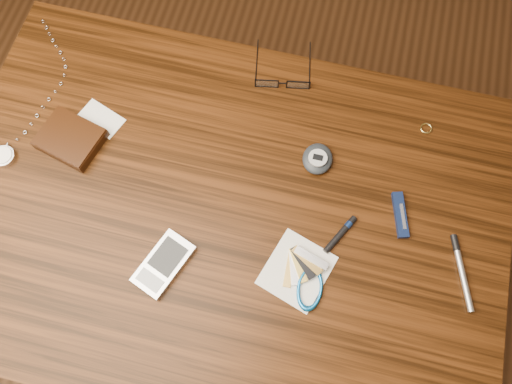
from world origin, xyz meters
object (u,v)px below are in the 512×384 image
at_px(wallet_and_card, 71,138).
at_px(silver_pen, 461,266).
at_px(pedometer, 317,159).
at_px(pocket_knife, 400,215).
at_px(desk, 225,227).
at_px(notepad_keys, 304,278).
at_px(eyeglasses, 283,82).
at_px(pda_phone, 164,264).
at_px(pocket_watch, 7,150).

height_order(wallet_and_card, silver_pen, wallet_and_card).
xyz_separation_m(pedometer, pocket_knife, (0.16, -0.07, -0.01)).
relative_size(desk, wallet_and_card, 6.62).
bearing_deg(notepad_keys, desk, 153.31).
bearing_deg(wallet_and_card, pocket_knife, 0.06).
bearing_deg(wallet_and_card, silver_pen, -5.17).
bearing_deg(notepad_keys, pocket_knife, 46.52).
relative_size(eyeglasses, pda_phone, 1.05).
relative_size(pocket_watch, pedometer, 5.19).
height_order(pda_phone, notepad_keys, pda_phone).
distance_m(eyeglasses, pedometer, 0.17).
xyz_separation_m(pocket_knife, silver_pen, (0.11, -0.07, -0.00)).
bearing_deg(pocket_watch, silver_pen, -1.13).
xyz_separation_m(notepad_keys, silver_pen, (0.25, 0.08, 0.00)).
height_order(eyeglasses, notepad_keys, eyeglasses).
xyz_separation_m(wallet_and_card, pda_phone, (0.24, -0.18, -0.00)).
height_order(pda_phone, pocket_knife, pda_phone).
xyz_separation_m(pocket_watch, pda_phone, (0.34, -0.13, 0.00)).
bearing_deg(eyeglasses, wallet_and_card, -148.80).
relative_size(desk, notepad_keys, 7.34).
height_order(wallet_and_card, eyeglasses, same).
height_order(wallet_and_card, pda_phone, wallet_and_card).
xyz_separation_m(eyeglasses, pocket_knife, (0.26, -0.21, -0.01)).
distance_m(eyeglasses, pocket_knife, 0.33).
bearing_deg(desk, pedometer, 42.85).
xyz_separation_m(eyeglasses, pedometer, (0.10, -0.14, 0.00)).
relative_size(wallet_and_card, silver_pen, 1.19).
bearing_deg(pocket_knife, notepad_keys, -133.48).
bearing_deg(desk, pocket_knife, 12.09).
bearing_deg(eyeglasses, pda_phone, -106.26).
height_order(eyeglasses, pedometer, pedometer).
bearing_deg(pda_phone, pocket_knife, 26.04).
bearing_deg(pda_phone, pedometer, 49.71).
relative_size(wallet_and_card, pda_phone, 1.25).
bearing_deg(pedometer, pocket_watch, -168.08).
xyz_separation_m(wallet_and_card, pocket_knife, (0.61, 0.00, -0.01)).
bearing_deg(eyeglasses, pocket_knife, -39.19).
distance_m(desk, wallet_and_card, 0.33).
relative_size(pda_phone, pocket_knife, 1.43).
height_order(pedometer, silver_pen, pedometer).
distance_m(pedometer, notepad_keys, 0.22).
relative_size(wallet_and_card, eyeglasses, 1.19).
bearing_deg(pocket_watch, pda_phone, -21.19).
xyz_separation_m(desk, pocket_watch, (-0.41, 0.02, 0.11)).
bearing_deg(pocket_watch, desk, -2.18).
height_order(eyeglasses, pocket_watch, eyeglasses).
bearing_deg(notepad_keys, eyeglasses, 108.27).
xyz_separation_m(pocket_watch, silver_pen, (0.83, -0.02, -0.00)).
height_order(pocket_watch, notepad_keys, notepad_keys).
relative_size(notepad_keys, pocket_knife, 1.61).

